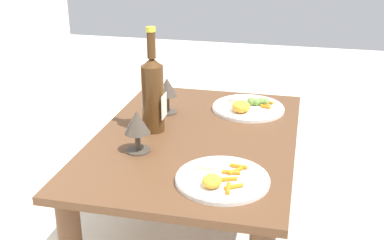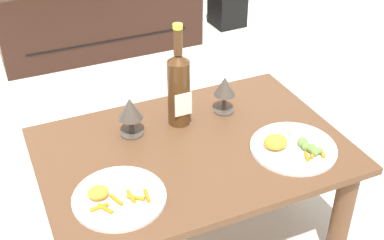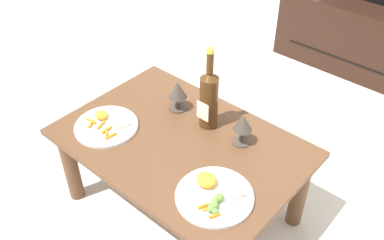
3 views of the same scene
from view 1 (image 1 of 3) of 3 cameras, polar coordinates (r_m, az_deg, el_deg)
name	(u,v)px [view 1 (image 1 of 3)]	position (r m, az deg, el deg)	size (l,w,h in m)	color
ground_plane	(195,237)	(1.95, 0.38, -13.30)	(6.40, 6.40, 0.00)	beige
dining_table	(196,156)	(1.77, 0.41, -4.17)	(1.01, 0.69, 0.42)	brown
wine_bottle	(153,92)	(1.74, -4.52, 3.27)	(0.08, 0.08, 0.37)	#4C2D14
goblet_left	(137,124)	(1.60, -6.32, -0.51)	(0.08, 0.08, 0.14)	#473D33
goblet_right	(167,89)	(1.92, -2.88, 3.55)	(0.08, 0.08, 0.14)	#473D33
dinner_plate_left	(222,178)	(1.45, 3.41, -6.70)	(0.27, 0.27, 0.05)	white
dinner_plate_right	(248,107)	(1.99, 6.42, 1.50)	(0.29, 0.29, 0.06)	white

